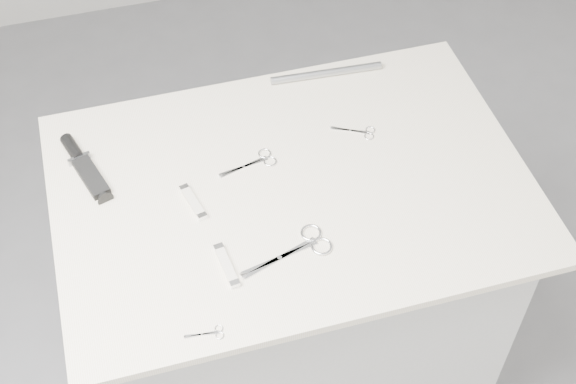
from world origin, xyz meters
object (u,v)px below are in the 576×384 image
object	(u,v)px
pocket_knife_a	(227,265)
pocket_knife_b	(193,202)
tiny_scissors	(210,333)
metal_rail	(326,73)
embroidery_scissors_a	(257,161)
sheathed_knife	(83,164)
large_shears	(303,246)
plinth	(291,305)
embroidery_scissors_b	(360,132)

from	to	relation	value
pocket_knife_a	pocket_knife_b	world-z (taller)	same
tiny_scissors	metal_rail	distance (m)	0.74
embroidery_scissors_a	sheathed_knife	world-z (taller)	sheathed_knife
sheathed_knife	metal_rail	xyz separation A→B (m)	(0.59, 0.14, 0.00)
tiny_scissors	pocket_knife_b	xyz separation A→B (m)	(0.03, 0.31, 0.01)
tiny_scissors	pocket_knife_b	bearing A→B (deg)	90.59
sheathed_knife	large_shears	bearing A→B (deg)	-147.50
sheathed_knife	plinth	bearing A→B (deg)	-129.38
large_shears	sheathed_knife	world-z (taller)	sheathed_knife
embroidery_scissors_a	tiny_scissors	xyz separation A→B (m)	(-0.19, -0.39, -0.00)
plinth	pocket_knife_b	size ratio (longest dim) A/B	8.88
large_shears	embroidery_scissors_b	size ratio (longest dim) A/B	2.00
embroidery_scissors_b	sheathed_knife	world-z (taller)	sheathed_knife
embroidery_scissors_b	metal_rail	distance (m)	0.20
embroidery_scissors_b	pocket_knife_b	size ratio (longest dim) A/B	0.95
large_shears	embroidery_scissors_b	world-z (taller)	large_shears
plinth	embroidery_scissors_a	size ratio (longest dim) A/B	6.93
embroidery_scissors_a	pocket_knife_b	size ratio (longest dim) A/B	1.28
large_shears	embroidery_scissors_a	xyz separation A→B (m)	(-0.03, 0.25, -0.00)
metal_rail	pocket_knife_b	bearing A→B (deg)	-141.54
plinth	embroidery_scissors_b	xyz separation A→B (m)	(0.19, 0.11, 0.47)
large_shears	pocket_knife_a	bearing A→B (deg)	166.97
plinth	sheathed_knife	xyz separation A→B (m)	(-0.42, 0.17, 0.48)
embroidery_scissors_a	pocket_knife_b	xyz separation A→B (m)	(-0.16, -0.08, 0.00)
pocket_knife_a	embroidery_scissors_a	bearing A→B (deg)	-33.20
plinth	sheathed_knife	size ratio (longest dim) A/B	4.60
tiny_scissors	sheathed_knife	world-z (taller)	sheathed_knife
plinth	pocket_knife_a	world-z (taller)	pocket_knife_a
embroidery_scissors_b	tiny_scissors	xyz separation A→B (m)	(-0.43, -0.41, -0.00)
plinth	embroidery_scissors_a	distance (m)	0.48
embroidery_scissors_a	sheathed_knife	distance (m)	0.37
pocket_knife_a	metal_rail	bearing A→B (deg)	-43.12
sheathed_knife	pocket_knife_b	distance (m)	0.27
sheathed_knife	metal_rail	world-z (taller)	sheathed_knife
plinth	embroidery_scissors_a	xyz separation A→B (m)	(-0.05, 0.08, 0.47)
embroidery_scissors_a	sheathed_knife	size ratio (longest dim) A/B	0.66
embroidery_scissors_a	sheathed_knife	xyz separation A→B (m)	(-0.36, 0.09, 0.01)
sheathed_knife	pocket_knife_a	size ratio (longest dim) A/B	1.83
embroidery_scissors_a	pocket_knife_b	distance (m)	0.17
sheathed_knife	pocket_knife_b	xyz separation A→B (m)	(0.21, -0.17, -0.00)
metal_rail	pocket_knife_a	bearing A→B (deg)	-126.39
pocket_knife_a	metal_rail	distance (m)	0.59
embroidery_scissors_b	pocket_knife_a	distance (m)	0.46
embroidery_scissors_a	plinth	bearing A→B (deg)	-68.63
plinth	metal_rail	xyz separation A→B (m)	(0.17, 0.31, 0.48)
embroidery_scissors_a	metal_rail	world-z (taller)	metal_rail
pocket_knife_b	sheathed_knife	bearing A→B (deg)	37.45
embroidery_scissors_b	metal_rail	xyz separation A→B (m)	(-0.02, 0.20, 0.01)
pocket_knife_a	metal_rail	world-z (taller)	metal_rail
plinth	tiny_scissors	distance (m)	0.61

